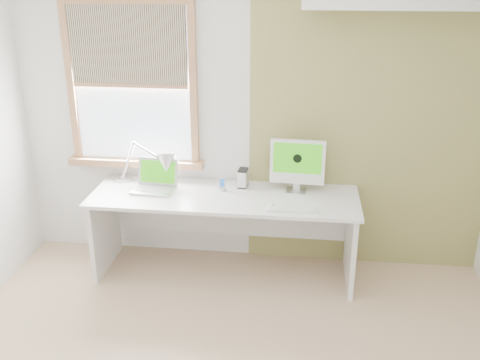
# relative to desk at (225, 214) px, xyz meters

# --- Properties ---
(room) EXTENTS (4.04, 3.54, 2.64)m
(room) POSITION_rel_desk_xyz_m (0.17, -1.44, 0.77)
(room) COLOR tan
(room) RESTS_ON ground
(accent_wall) EXTENTS (2.00, 0.02, 2.60)m
(accent_wall) POSITION_rel_desk_xyz_m (1.17, 0.30, 0.77)
(accent_wall) COLOR #958D4C
(accent_wall) RESTS_ON room
(window) EXTENTS (1.20, 0.14, 1.42)m
(window) POSITION_rel_desk_xyz_m (-0.83, 0.27, 1.01)
(window) COLOR #9F6A43
(window) RESTS_ON room
(desk) EXTENTS (2.20, 0.70, 0.73)m
(desk) POSITION_rel_desk_xyz_m (0.00, 0.00, 0.00)
(desk) COLOR white
(desk) RESTS_ON room
(desk_lamp) EXTENTS (0.63, 0.35, 0.37)m
(desk_lamp) POSITION_rel_desk_xyz_m (-0.58, 0.07, 0.39)
(desk_lamp) COLOR silver
(desk_lamp) RESTS_ON desk
(laptop) EXTENTS (0.37, 0.30, 0.24)m
(laptop) POSITION_rel_desk_xyz_m (-0.59, 0.01, 0.26)
(laptop) COLOR silver
(laptop) RESTS_ON desk
(phone_dock) EXTENTS (0.07, 0.07, 0.12)m
(phone_dock) POSITION_rel_desk_xyz_m (-0.03, 0.04, 0.23)
(phone_dock) COLOR silver
(phone_dock) RESTS_ON desk
(external_drive) EXTENTS (0.09, 0.13, 0.16)m
(external_drive) POSITION_rel_desk_xyz_m (0.13, 0.15, 0.27)
(external_drive) COLOR silver
(external_drive) RESTS_ON desk
(imac) EXTENTS (0.45, 0.16, 0.44)m
(imac) POSITION_rel_desk_xyz_m (0.59, 0.11, 0.44)
(imac) COLOR silver
(imac) RESTS_ON desk
(keyboard) EXTENTS (0.40, 0.13, 0.02)m
(keyboard) POSITION_rel_desk_xyz_m (0.56, -0.29, 0.20)
(keyboard) COLOR white
(keyboard) RESTS_ON desk
(mouse) EXTENTS (0.06, 0.10, 0.03)m
(mouse) POSITION_rel_desk_xyz_m (0.40, -0.25, 0.21)
(mouse) COLOR white
(mouse) RESTS_ON desk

